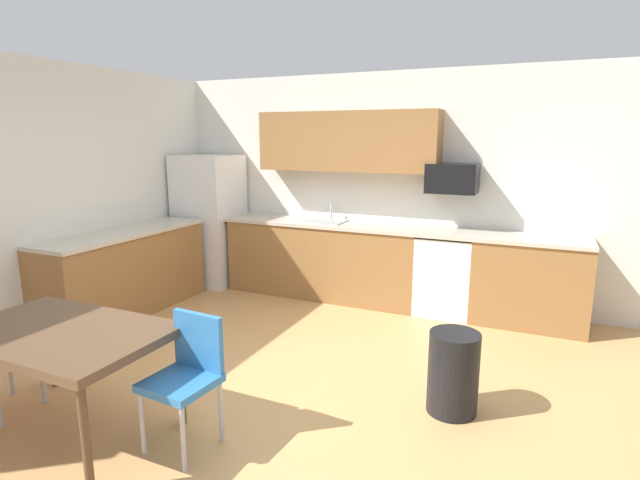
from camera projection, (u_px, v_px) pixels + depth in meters
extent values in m
plane|color=tan|center=(269.00, 384.00, 4.01)|extent=(12.00, 12.00, 0.00)
cube|color=silver|center=(376.00, 187.00, 6.10)|extent=(5.80, 0.10, 2.70)
cube|color=silver|center=(27.00, 201.00, 4.81)|extent=(0.10, 5.80, 2.70)
cube|color=olive|center=(323.00, 260.00, 6.19)|extent=(2.41, 0.60, 0.90)
cube|color=olive|center=(530.00, 283.00, 5.23)|extent=(1.14, 0.60, 0.90)
cube|color=olive|center=(125.00, 274.00, 5.56)|extent=(0.60, 2.00, 0.90)
cube|color=beige|center=(366.00, 226.00, 5.87)|extent=(4.80, 0.64, 0.04)
cube|color=beige|center=(122.00, 233.00, 5.47)|extent=(0.64, 2.00, 0.04)
cube|color=olive|center=(347.00, 141.00, 5.91)|extent=(2.20, 0.34, 0.70)
cube|color=white|center=(210.00, 220.00, 6.70)|extent=(0.76, 0.70, 1.72)
cube|color=white|center=(446.00, 275.00, 5.58)|extent=(0.60, 0.60, 0.88)
cube|color=black|center=(448.00, 235.00, 5.49)|extent=(0.60, 0.60, 0.03)
cube|color=black|center=(452.00, 178.00, 5.46)|extent=(0.54, 0.36, 0.32)
cube|color=#A5A8AD|center=(325.00, 226.00, 6.09)|extent=(0.48, 0.40, 0.14)
cylinder|color=#B2B5BA|center=(331.00, 211.00, 6.22)|extent=(0.02, 0.02, 0.24)
cube|color=brown|center=(60.00, 334.00, 3.25)|extent=(1.40, 0.90, 0.06)
cylinder|color=brown|center=(86.00, 441.00, 2.71)|extent=(0.05, 0.05, 0.67)
cylinder|color=brown|center=(51.00, 347.00, 3.93)|extent=(0.05, 0.05, 0.67)
cylinder|color=brown|center=(181.00, 379.00, 3.41)|extent=(0.05, 0.05, 0.67)
cube|color=#2D72B7|center=(180.00, 383.00, 3.11)|extent=(0.43, 0.43, 0.05)
cube|color=#2D72B7|center=(199.00, 343.00, 3.22)|extent=(0.38, 0.07, 0.40)
cylinder|color=#B2B2B7|center=(142.00, 423.00, 3.09)|extent=(0.03, 0.03, 0.42)
cylinder|color=#B2B2B7|center=(183.00, 439.00, 2.93)|extent=(0.03, 0.03, 0.42)
cylinder|color=#B2B2B7|center=(182.00, 399.00, 3.38)|extent=(0.03, 0.03, 0.42)
cylinder|color=#B2B2B7|center=(221.00, 412.00, 3.22)|extent=(0.03, 0.03, 0.42)
cube|color=red|center=(0.00, 352.00, 3.55)|extent=(0.42, 0.42, 0.05)
cylinder|color=#B2B2B7|center=(42.00, 377.00, 3.69)|extent=(0.03, 0.03, 0.42)
cylinder|color=#B2B2B7|center=(10.00, 369.00, 3.82)|extent=(0.03, 0.03, 0.42)
cylinder|color=black|center=(453.00, 373.00, 3.57)|extent=(0.36, 0.36, 0.60)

